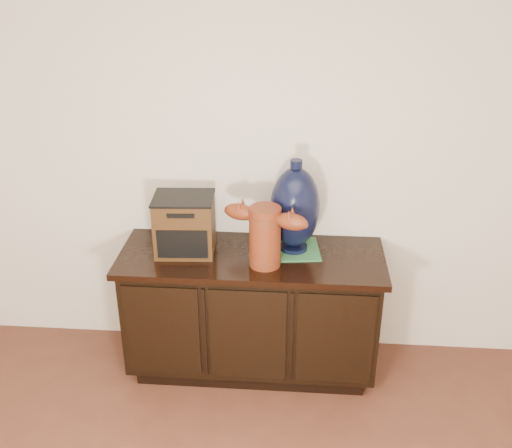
# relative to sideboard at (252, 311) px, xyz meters

# --- Properties ---
(sideboard) EXTENTS (1.46, 0.56, 0.75)m
(sideboard) POSITION_rel_sideboard_xyz_m (0.00, 0.00, 0.00)
(sideboard) COLOR black
(sideboard) RESTS_ON ground
(terracotta_vessel) EXTENTS (0.47, 0.23, 0.33)m
(terracotta_vessel) POSITION_rel_sideboard_xyz_m (0.08, -0.10, 0.56)
(terracotta_vessel) COLOR maroon
(terracotta_vessel) RESTS_ON sideboard
(tv_radio) EXTENTS (0.34, 0.28, 0.32)m
(tv_radio) POSITION_rel_sideboard_xyz_m (-0.37, 0.02, 0.53)
(tv_radio) COLOR #412610
(tv_radio) RESTS_ON sideboard
(green_mat) EXTENTS (0.31, 0.31, 0.01)m
(green_mat) POSITION_rel_sideboard_xyz_m (0.23, 0.08, 0.37)
(green_mat) COLOR #326F3F
(green_mat) RESTS_ON sideboard
(lamp_base) EXTENTS (0.30, 0.30, 0.52)m
(lamp_base) POSITION_rel_sideboard_xyz_m (0.23, 0.08, 0.62)
(lamp_base) COLOR black
(lamp_base) RESTS_ON green_mat
(spray_can) EXTENTS (0.06, 0.06, 0.16)m
(spray_can) POSITION_rel_sideboard_xyz_m (0.08, 0.15, 0.45)
(spray_can) COLOR maroon
(spray_can) RESTS_ON sideboard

